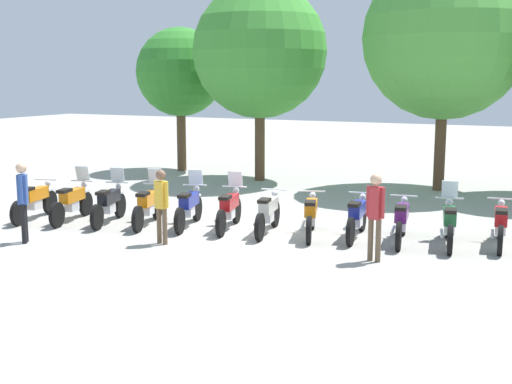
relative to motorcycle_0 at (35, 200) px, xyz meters
The scene contains 19 objects.
ground_plane 5.78m from the motorcycle_0, 10.78° to the left, with size 80.00×80.00×0.00m, color #9E9B93.
motorcycle_0 is the anchor object (origin of this frame).
motorcycle_1 1.06m from the motorcycle_0, 14.05° to the left, with size 0.73×2.16×1.37m.
motorcycle_2 2.10m from the motorcycle_0, 12.55° to the left, with size 0.81×2.13×1.37m.
motorcycle_3 3.15m from the motorcycle_0, 12.73° to the left, with size 0.82×2.13×1.37m.
motorcycle_4 4.22m from the motorcycle_0, 13.26° to the left, with size 0.79×2.14×1.37m.
motorcycle_5 5.26m from the motorcycle_0, 12.77° to the left, with size 0.75×2.15×1.37m.
motorcycle_6 6.28m from the motorcycle_0, 10.86° to the left, with size 0.67×2.17×0.99m.
motorcycle_7 7.31m from the motorcycle_0, 10.69° to the left, with size 0.86×2.12×0.99m.
motorcycle_8 8.38m from the motorcycle_0, 11.29° to the left, with size 0.62×2.19×0.99m.
motorcycle_9 9.40m from the motorcycle_0, 10.27° to the left, with size 0.64×2.18×0.99m.
motorcycle_10 10.43m from the motorcycle_0, 10.07° to the left, with size 0.69×2.17×1.37m.
motorcycle_11 11.52m from the motorcycle_0, 11.19° to the left, with size 0.62×2.19×0.99m.
person_0 9.16m from the motorcycle_0, ahead, with size 0.41×0.28×1.80m.
person_1 2.66m from the motorcycle_0, 51.57° to the right, with size 0.33×0.38×1.82m.
person_2 4.57m from the motorcycle_0, 10.16° to the right, with size 0.41×0.25×1.67m.
tree_0 10.36m from the motorcycle_0, 98.79° to the left, with size 3.45×3.45×5.61m.
tree_1 9.89m from the motorcycle_0, 74.43° to the left, with size 4.72×4.72×6.95m.
tree_2 13.43m from the motorcycle_0, 46.94° to the left, with size 5.24×5.24×7.55m.
Camera 1 is at (7.02, -14.20, 3.68)m, focal length 47.25 mm.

